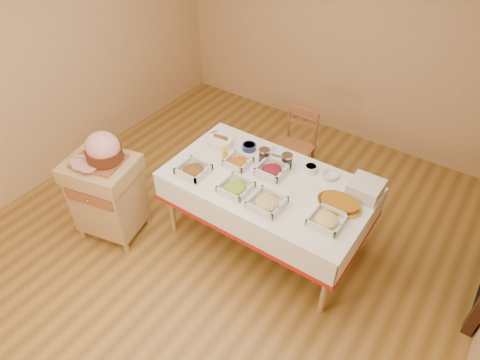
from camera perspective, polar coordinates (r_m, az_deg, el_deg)
name	(u,v)px	position (r m, az deg, el deg)	size (l,w,h in m)	color
room_shell	(218,135)	(3.38, -2.90, 6.05)	(5.00, 5.00, 5.00)	olive
dining_table	(267,194)	(3.88, 3.67, -1.90)	(1.82, 1.02, 0.76)	tan
butcher_cart	(107,193)	(4.23, -17.29, -1.70)	(0.71, 0.63, 0.87)	tan
dining_chair	(296,146)	(4.76, 7.43, 4.51)	(0.40, 0.38, 0.85)	#955530
ham_on_board	(102,150)	(3.91, -17.88, 3.77)	(0.45, 0.43, 0.30)	#955530
serving_dish_a	(193,170)	(3.84, -6.23, 1.35)	(0.26, 0.25, 0.11)	silver
serving_dish_b	(236,187)	(3.65, -0.57, -1.00)	(0.25, 0.25, 0.10)	silver
serving_dish_c	(267,203)	(3.51, 3.59, -3.05)	(0.27, 0.27, 0.11)	silver
serving_dish_d	(327,220)	(3.44, 11.50, -5.25)	(0.25, 0.25, 0.10)	silver
serving_dish_e	(238,162)	(3.92, -0.24, 2.41)	(0.22, 0.21, 0.10)	silver
serving_dish_f	(272,170)	(3.83, 4.29, 1.36)	(0.26, 0.24, 0.12)	silver
small_bowl_left	(216,136)	(4.25, -3.17, 5.86)	(0.13, 0.13, 0.06)	silver
small_bowl_mid	(249,147)	(4.11, 1.24, 4.47)	(0.14, 0.14, 0.06)	navy
small_bowl_right	(311,168)	(3.90, 9.43, 1.56)	(0.12, 0.12, 0.06)	silver
bowl_white_imported	(278,152)	(4.08, 5.10, 3.80)	(0.15, 0.15, 0.04)	silver
bowl_small_imported	(330,176)	(3.86, 11.93, 0.57)	(0.14, 0.14, 0.04)	silver
preserve_jar_left	(264,156)	(3.95, 3.25, 3.22)	(0.10, 0.10, 0.13)	silver
preserve_jar_right	(287,162)	(3.90, 6.25, 2.46)	(0.11, 0.11, 0.13)	silver
mustard_bottle	(225,155)	(3.94, -2.03, 3.40)	(0.05, 0.05, 0.17)	gold
bread_basket	(221,142)	(4.15, -2.59, 5.13)	(0.24, 0.24, 0.11)	white
plate_stack	(365,189)	(3.74, 16.39, -1.10)	(0.27, 0.27, 0.13)	silver
brass_platter	(339,203)	(3.61, 13.11, -3.06)	(0.38, 0.27, 0.05)	gold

